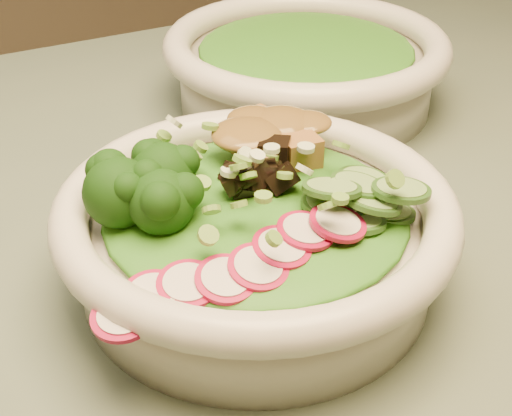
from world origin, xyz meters
name	(u,v)px	position (x,y,z in m)	size (l,w,h in m)	color
dining_table	(424,247)	(0.00, 0.00, 0.64)	(1.20, 0.80, 0.75)	black
salad_bowl	(256,233)	(-0.23, -0.09, 0.79)	(0.25, 0.25, 0.07)	silver
side_bowl	(305,66)	(-0.06, 0.13, 0.79)	(0.27, 0.27, 0.07)	silver
lettuce_bed	(256,207)	(-0.23, -0.09, 0.81)	(0.19, 0.19, 0.02)	#2B5F14
side_lettuce	(306,46)	(-0.06, 0.13, 0.81)	(0.18, 0.18, 0.02)	#2B5F14
broccoli_florets	(160,185)	(-0.28, -0.06, 0.82)	(0.07, 0.07, 0.04)	black
radish_slices	(253,264)	(-0.26, -0.14, 0.81)	(0.10, 0.04, 0.02)	#A10C35
cucumber_slices	(356,197)	(-0.18, -0.12, 0.82)	(0.07, 0.07, 0.03)	#8FB363
mushroom_heap	(257,180)	(-0.23, -0.08, 0.82)	(0.07, 0.07, 0.04)	black
tofu_cubes	(264,146)	(-0.20, -0.04, 0.82)	(0.08, 0.06, 0.03)	#9E6C34
peanut_sauce	(264,130)	(-0.20, -0.04, 0.83)	(0.07, 0.05, 0.01)	brown
scallion_garnish	(256,176)	(-0.23, -0.09, 0.83)	(0.18, 0.18, 0.02)	#689B36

